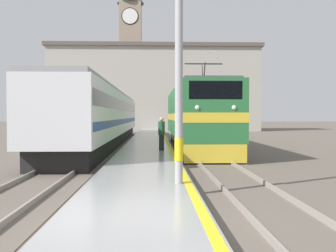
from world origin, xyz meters
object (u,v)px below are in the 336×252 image
object	(u,v)px
catenary_mast	(183,34)
person_on_platform	(162,133)
locomotive_train	(195,117)
passenger_train	(105,116)
clock_tower	(131,52)

from	to	relation	value
catenary_mast	person_on_platform	bearing A→B (deg)	92.15
catenary_mast	person_on_platform	xyz separation A→B (m)	(-0.37, 9.81, -3.02)
locomotive_train	passenger_train	xyz separation A→B (m)	(-6.29, 4.40, 0.06)
catenary_mast	person_on_platform	world-z (taller)	catenary_mast
locomotive_train	person_on_platform	bearing A→B (deg)	-114.26
passenger_train	person_on_platform	world-z (taller)	passenger_train
person_on_platform	clock_tower	bearing A→B (deg)	95.26
locomotive_train	catenary_mast	size ratio (longest dim) A/B	2.17
locomotive_train	catenary_mast	world-z (taller)	catenary_mast
catenary_mast	clock_tower	bearing A→B (deg)	94.72
passenger_train	catenary_mast	xyz separation A→B (m)	(4.39, -19.25, 2.19)
locomotive_train	catenary_mast	distance (m)	15.14
catenary_mast	clock_tower	distance (m)	56.66
locomotive_train	clock_tower	world-z (taller)	clock_tower
person_on_platform	clock_tower	distance (m)	47.62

